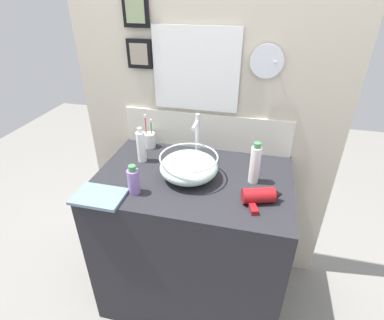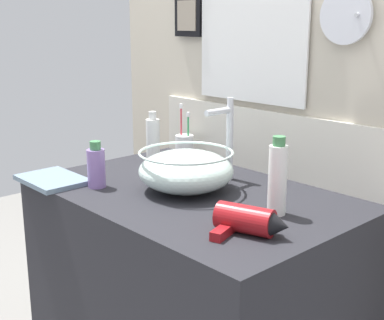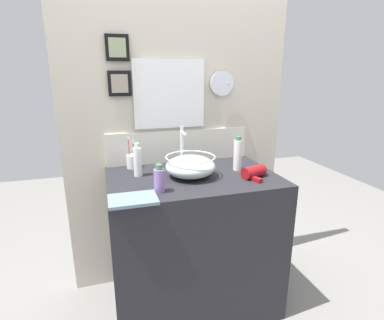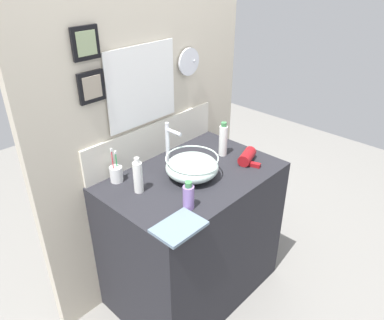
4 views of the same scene
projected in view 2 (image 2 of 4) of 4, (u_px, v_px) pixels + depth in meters
vanity_counter at (193, 318)px, 1.79m from camera, size 1.02×0.67×0.90m
back_panel at (270, 99)px, 1.86m from camera, size 1.55×0.10×2.30m
glass_bowl_sink at (186, 170)px, 1.67m from camera, size 0.30×0.30×0.13m
faucet at (227, 133)px, 1.77m from camera, size 0.02×0.12×0.28m
hair_drier at (249, 221)px, 1.33m from camera, size 0.20×0.17×0.07m
toothbrush_cup at (184, 146)px, 2.08m from camera, size 0.07×0.07×0.21m
shampoo_bottle at (96, 167)px, 1.71m from camera, size 0.06×0.06×0.15m
lotion_bottle at (153, 142)px, 1.95m from camera, size 0.05×0.05×0.20m
spray_bottle at (277, 178)px, 1.45m from camera, size 0.05×0.05×0.22m
hand_towel at (53, 180)px, 1.77m from camera, size 0.24×0.17×0.02m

